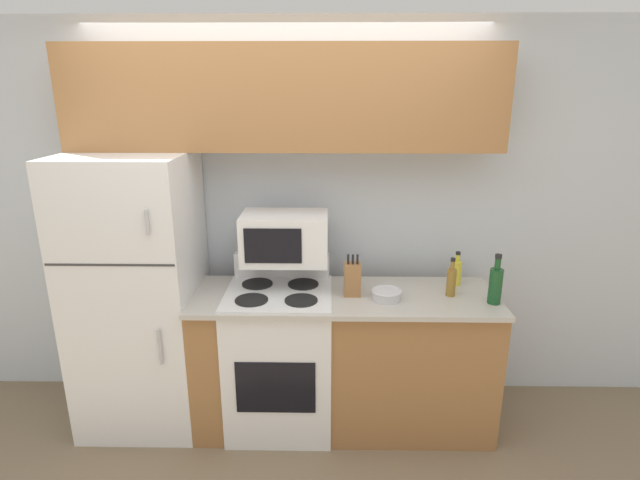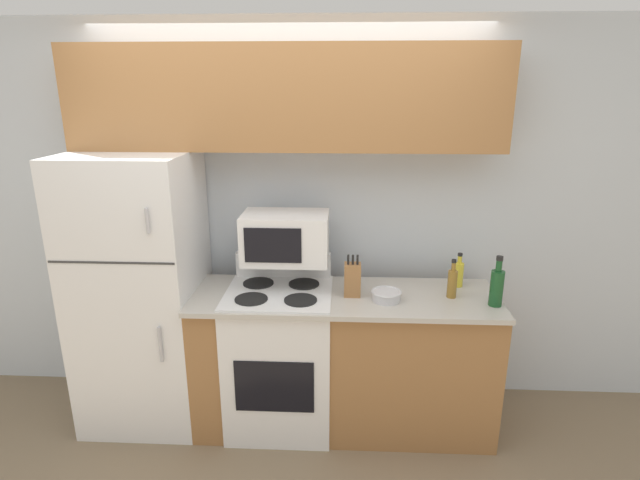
% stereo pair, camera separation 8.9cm
% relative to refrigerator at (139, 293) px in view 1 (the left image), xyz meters
% --- Properties ---
extents(ground_plane, '(12.00, 12.00, 0.00)m').
position_rel_refrigerator_xyz_m(ground_plane, '(0.93, -0.35, -0.88)').
color(ground_plane, '#7F6B51').
extents(wall_back, '(8.00, 0.05, 2.55)m').
position_rel_refrigerator_xyz_m(wall_back, '(0.93, 0.38, 0.40)').
color(wall_back, silver).
rests_on(wall_back, ground_plane).
extents(lower_cabinets, '(1.86, 0.61, 0.91)m').
position_rel_refrigerator_xyz_m(lower_cabinets, '(1.30, -0.06, -0.42)').
color(lower_cabinets, '#9E6B3D').
rests_on(lower_cabinets, ground_plane).
extents(refrigerator, '(0.74, 0.72, 1.76)m').
position_rel_refrigerator_xyz_m(refrigerator, '(0.00, 0.00, 0.00)').
color(refrigerator, white).
rests_on(refrigerator, ground_plane).
extents(upper_cabinets, '(2.59, 0.33, 0.61)m').
position_rel_refrigerator_xyz_m(upper_cabinets, '(0.93, 0.19, 1.18)').
color(upper_cabinets, '#9E6B3D').
rests_on(upper_cabinets, refrigerator).
extents(stove, '(0.65, 0.60, 1.08)m').
position_rel_refrigerator_xyz_m(stove, '(0.89, -0.07, -0.40)').
color(stove, white).
rests_on(stove, ground_plane).
extents(microwave, '(0.52, 0.34, 0.30)m').
position_rel_refrigerator_xyz_m(microwave, '(0.92, 0.04, 0.36)').
color(microwave, white).
rests_on(microwave, stove).
extents(knife_block, '(0.10, 0.09, 0.26)m').
position_rel_refrigerator_xyz_m(knife_block, '(1.34, -0.08, 0.14)').
color(knife_block, '#9E6B3D').
rests_on(knife_block, lower_cabinets).
extents(bowl, '(0.18, 0.18, 0.06)m').
position_rel_refrigerator_xyz_m(bowl, '(1.54, -0.15, 0.07)').
color(bowl, silver).
rests_on(bowl, lower_cabinets).
extents(bottle_vinegar, '(0.06, 0.06, 0.24)m').
position_rel_refrigerator_xyz_m(bottle_vinegar, '(1.94, -0.08, 0.13)').
color(bottle_vinegar, olive).
rests_on(bottle_vinegar, lower_cabinets).
extents(bottle_wine_green, '(0.08, 0.08, 0.30)m').
position_rel_refrigerator_xyz_m(bottle_wine_green, '(2.17, -0.19, 0.15)').
color(bottle_wine_green, '#194C23').
rests_on(bottle_wine_green, lower_cabinets).
extents(bottle_cooking_spray, '(0.06, 0.06, 0.22)m').
position_rel_refrigerator_xyz_m(bottle_cooking_spray, '(2.01, 0.10, 0.12)').
color(bottle_cooking_spray, gold).
rests_on(bottle_cooking_spray, lower_cabinets).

